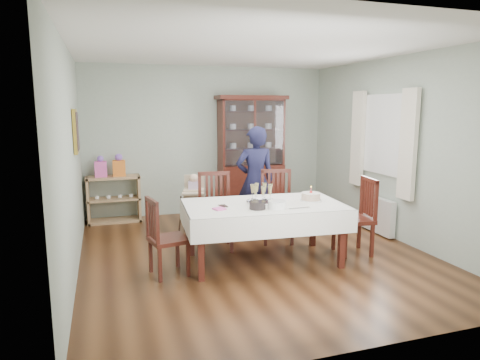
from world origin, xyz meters
name	(u,v)px	position (x,y,z in m)	size (l,w,h in m)	color
floor	(254,253)	(0.00, 0.00, 0.00)	(5.00, 5.00, 0.00)	#593319
room_shell	(242,126)	(0.00, 0.53, 1.70)	(5.00, 5.00, 5.00)	#9EAA99
dining_table	(263,232)	(0.01, -0.33, 0.38)	(2.08, 1.30, 0.76)	#451911
china_cabinet	(251,153)	(0.75, 2.26, 1.12)	(1.30, 0.48, 2.18)	#451911
sideboard	(114,199)	(-1.75, 2.28, 0.40)	(0.90, 0.38, 0.80)	tan
picture_frame	(76,131)	(-2.22, 0.80, 1.65)	(0.04, 0.48, 0.58)	gold
window	(384,135)	(2.22, 0.30, 1.55)	(0.04, 1.02, 1.22)	white
curtain_left	(408,145)	(2.16, -0.32, 1.45)	(0.07, 0.30, 1.55)	silver
curtain_right	(358,138)	(2.16, 0.92, 1.45)	(0.07, 0.30, 1.55)	silver
radiator	(377,214)	(2.16, 0.30, 0.30)	(0.10, 0.80, 0.55)	white
chair_far_left	(216,226)	(-0.44, 0.36, 0.32)	(0.55, 0.55, 1.06)	#451911
chair_far_right	(277,220)	(0.51, 0.41, 0.31)	(0.58, 0.58, 1.05)	#451911
chair_end_left	(167,252)	(-1.23, -0.40, 0.28)	(0.49, 0.49, 0.93)	#451911
chair_end_right	(354,231)	(1.29, -0.42, 0.31)	(0.52, 0.52, 1.03)	#451911
woman	(255,180)	(0.34, 0.90, 0.84)	(0.61, 0.40, 1.68)	black
high_chair	(194,211)	(-0.58, 1.15, 0.37)	(0.52, 0.52, 0.95)	black
champagne_tray	(262,197)	(0.01, -0.27, 0.83)	(0.39, 0.39, 0.24)	silver
birthday_cake	(311,197)	(0.66, -0.36, 0.81)	(0.28, 0.28, 0.19)	white
plate_stack_dark	(257,205)	(-0.16, -0.57, 0.81)	(0.20, 0.20, 0.09)	black
plate_stack_white	(277,205)	(0.07, -0.63, 0.81)	(0.22, 0.22, 0.10)	white
napkin_stack	(219,209)	(-0.61, -0.46, 0.77)	(0.13, 0.13, 0.02)	#E454AA
cutlery	(220,206)	(-0.55, -0.32, 0.77)	(0.11, 0.16, 0.01)	silver
cake_knife	(300,208)	(0.33, -0.70, 0.77)	(0.28, 0.02, 0.01)	silver
gift_bag_pink	(101,167)	(-1.94, 2.26, 0.96)	(0.20, 0.13, 0.36)	#E454AA
gift_bag_orange	(119,166)	(-1.64, 2.26, 0.97)	(0.22, 0.16, 0.38)	orange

